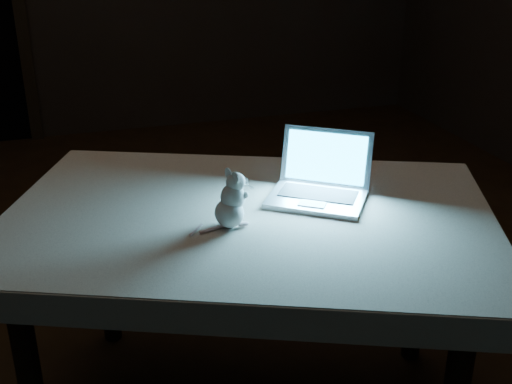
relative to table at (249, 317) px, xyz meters
name	(u,v)px	position (x,y,z in m)	size (l,w,h in m)	color
floor	(201,315)	(-0.03, 0.55, -0.34)	(5.00, 5.00, 0.00)	black
table	(249,317)	(0.00, 0.00, 0.00)	(1.28, 0.82, 0.68)	black
tablecloth	(247,232)	(-0.01, -0.03, 0.31)	(1.36, 0.91, 0.08)	beige
laptop	(317,172)	(0.21, 0.01, 0.44)	(0.27, 0.24, 0.18)	#B2B2B7
plush_mouse	(229,199)	(-0.07, -0.06, 0.43)	(0.11, 0.11, 0.16)	silver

